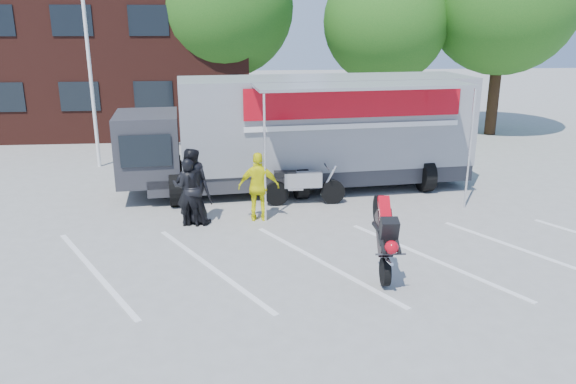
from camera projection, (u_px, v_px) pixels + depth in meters
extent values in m
plane|color=#9C9C97|center=(320.00, 284.00, 11.11)|extent=(100.00, 100.00, 0.00)
cube|color=white|center=(314.00, 263.00, 12.06)|extent=(18.09, 13.33, 0.01)
cube|color=#461D16|center=(55.00, 54.00, 26.35)|extent=(18.00, 8.00, 7.00)
cylinder|color=white|center=(88.00, 51.00, 18.89)|extent=(0.12, 0.12, 8.00)
cylinder|color=#382314|center=(227.00, 98.00, 25.70)|extent=(0.50, 0.50, 3.24)
sphere|color=#185B16|center=(224.00, 7.00, 24.54)|extent=(6.12, 6.12, 6.12)
cylinder|color=#382314|center=(382.00, 103.00, 25.41)|extent=(0.50, 0.50, 2.88)
sphere|color=#185B16|center=(386.00, 21.00, 24.38)|extent=(5.44, 5.44, 5.44)
cylinder|color=#382314|center=(493.00, 97.00, 25.29)|extent=(0.50, 0.50, 3.42)
imported|color=black|center=(196.00, 193.00, 14.24)|extent=(0.93, 0.77, 1.62)
imported|color=black|center=(189.00, 192.00, 14.01)|extent=(0.70, 0.51, 1.77)
imported|color=black|center=(191.00, 187.00, 14.16)|extent=(1.03, 0.84, 1.97)
imported|color=#FFFB0D|center=(259.00, 187.00, 14.42)|extent=(1.08, 0.50, 1.80)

